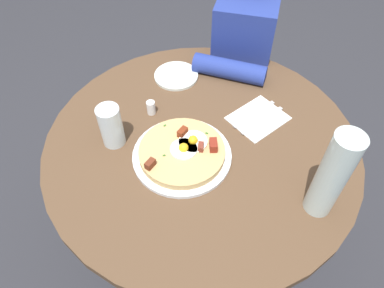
{
  "coord_description": "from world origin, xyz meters",
  "views": [
    {
      "loc": [
        -0.7,
        -0.14,
        1.57
      ],
      "look_at": [
        -0.04,
        0.02,
        0.76
      ],
      "focal_mm": 33.57,
      "sensor_mm": 36.0,
      "label": 1
    }
  ],
  "objects_px": {
    "knife": "(262,120)",
    "water_bottle": "(332,176)",
    "bread_plate": "(176,76)",
    "fork": "(254,114)",
    "pizza_plate": "(182,155)",
    "salt_shaker": "(151,108)",
    "breakfast_pizza": "(183,151)",
    "dining_table": "(201,173)",
    "person_seated": "(240,79)",
    "water_glass": "(111,126)"
  },
  "relations": [
    {
      "from": "knife",
      "to": "salt_shaker",
      "type": "bearing_deg",
      "value": -45.76
    },
    {
      "from": "dining_table",
      "to": "knife",
      "type": "height_order",
      "value": "knife"
    },
    {
      "from": "salt_shaker",
      "to": "dining_table",
      "type": "bearing_deg",
      "value": -112.34
    },
    {
      "from": "fork",
      "to": "water_bottle",
      "type": "xyz_separation_m",
      "value": [
        -0.29,
        -0.21,
        0.13
      ]
    },
    {
      "from": "salt_shaker",
      "to": "knife",
      "type": "bearing_deg",
      "value": -82.63
    },
    {
      "from": "person_seated",
      "to": "pizza_plate",
      "type": "relative_size",
      "value": 3.9
    },
    {
      "from": "bread_plate",
      "to": "knife",
      "type": "xyz_separation_m",
      "value": [
        -0.15,
        -0.33,
        0.0
      ]
    },
    {
      "from": "dining_table",
      "to": "breakfast_pizza",
      "type": "bearing_deg",
      "value": 152.14
    },
    {
      "from": "salt_shaker",
      "to": "person_seated",
      "type": "bearing_deg",
      "value": -24.23
    },
    {
      "from": "person_seated",
      "to": "bread_plate",
      "type": "xyz_separation_m",
      "value": [
        -0.33,
        0.21,
        0.23
      ]
    },
    {
      "from": "dining_table",
      "to": "water_glass",
      "type": "distance_m",
      "value": 0.36
    },
    {
      "from": "person_seated",
      "to": "water_bottle",
      "type": "xyz_separation_m",
      "value": [
        -0.75,
        -0.3,
        0.37
      ]
    },
    {
      "from": "water_bottle",
      "to": "person_seated",
      "type": "bearing_deg",
      "value": 21.83
    },
    {
      "from": "person_seated",
      "to": "water_bottle",
      "type": "distance_m",
      "value": 0.89
    },
    {
      "from": "knife",
      "to": "water_glass",
      "type": "bearing_deg",
      "value": -29.15
    },
    {
      "from": "bread_plate",
      "to": "knife",
      "type": "distance_m",
      "value": 0.36
    },
    {
      "from": "bread_plate",
      "to": "water_glass",
      "type": "bearing_deg",
      "value": 163.51
    },
    {
      "from": "pizza_plate",
      "to": "salt_shaker",
      "type": "xyz_separation_m",
      "value": [
        0.15,
        0.14,
        0.02
      ]
    },
    {
      "from": "bread_plate",
      "to": "salt_shaker",
      "type": "bearing_deg",
      "value": 171.42
    },
    {
      "from": "fork",
      "to": "water_glass",
      "type": "distance_m",
      "value": 0.46
    },
    {
      "from": "bread_plate",
      "to": "water_glass",
      "type": "distance_m",
      "value": 0.36
    },
    {
      "from": "pizza_plate",
      "to": "water_glass",
      "type": "xyz_separation_m",
      "value": [
        0.01,
        0.22,
        0.06
      ]
    },
    {
      "from": "breakfast_pizza",
      "to": "bread_plate",
      "type": "relative_size",
      "value": 1.6
    },
    {
      "from": "salt_shaker",
      "to": "water_bottle",
      "type": "bearing_deg",
      "value": -112.97
    },
    {
      "from": "pizza_plate",
      "to": "breakfast_pizza",
      "type": "xyz_separation_m",
      "value": [
        0.0,
        -0.0,
        0.02
      ]
    },
    {
      "from": "dining_table",
      "to": "breakfast_pizza",
      "type": "relative_size",
      "value": 3.81
    },
    {
      "from": "water_bottle",
      "to": "water_glass",
      "type": "bearing_deg",
      "value": 82.26
    },
    {
      "from": "fork",
      "to": "bread_plate",
      "type": "bearing_deg",
      "value": -76.25
    },
    {
      "from": "breakfast_pizza",
      "to": "bread_plate",
      "type": "bearing_deg",
      "value": 18.68
    },
    {
      "from": "dining_table",
      "to": "salt_shaker",
      "type": "height_order",
      "value": "salt_shaker"
    },
    {
      "from": "knife",
      "to": "water_bottle",
      "type": "relative_size",
      "value": 0.65
    },
    {
      "from": "fork",
      "to": "water_glass",
      "type": "xyz_separation_m",
      "value": [
        -0.21,
        0.4,
        0.06
      ]
    },
    {
      "from": "water_glass",
      "to": "salt_shaker",
      "type": "relative_size",
      "value": 2.92
    },
    {
      "from": "dining_table",
      "to": "salt_shaker",
      "type": "distance_m",
      "value": 0.28
    },
    {
      "from": "person_seated",
      "to": "pizza_plate",
      "type": "bearing_deg",
      "value": 172.39
    },
    {
      "from": "dining_table",
      "to": "water_bottle",
      "type": "bearing_deg",
      "value": -113.31
    },
    {
      "from": "pizza_plate",
      "to": "knife",
      "type": "distance_m",
      "value": 0.29
    },
    {
      "from": "water_bottle",
      "to": "dining_table",
      "type": "bearing_deg",
      "value": 66.69
    },
    {
      "from": "dining_table",
      "to": "bread_plate",
      "type": "distance_m",
      "value": 0.36
    },
    {
      "from": "person_seated",
      "to": "bread_plate",
      "type": "relative_size",
      "value": 7.22
    },
    {
      "from": "bread_plate",
      "to": "fork",
      "type": "relative_size",
      "value": 0.87
    },
    {
      "from": "dining_table",
      "to": "knife",
      "type": "relative_size",
      "value": 5.34
    },
    {
      "from": "dining_table",
      "to": "water_glass",
      "type": "height_order",
      "value": "water_glass"
    },
    {
      "from": "bread_plate",
      "to": "water_bottle",
      "type": "relative_size",
      "value": 0.57
    },
    {
      "from": "breakfast_pizza",
      "to": "dining_table",
      "type": "bearing_deg",
      "value": -27.86
    },
    {
      "from": "knife",
      "to": "dining_table",
      "type": "bearing_deg",
      "value": -17.47
    },
    {
      "from": "dining_table",
      "to": "water_bottle",
      "type": "relative_size",
      "value": 3.48
    },
    {
      "from": "knife",
      "to": "breakfast_pizza",
      "type": "bearing_deg",
      "value": -9.97
    },
    {
      "from": "breakfast_pizza",
      "to": "salt_shaker",
      "type": "relative_size",
      "value": 5.4
    },
    {
      "from": "water_glass",
      "to": "salt_shaker",
      "type": "xyz_separation_m",
      "value": [
        0.14,
        -0.07,
        -0.04
      ]
    }
  ]
}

